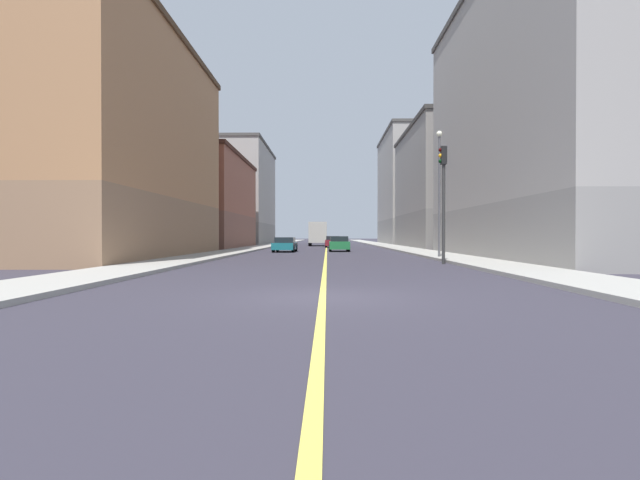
% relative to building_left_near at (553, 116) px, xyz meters
% --- Properties ---
extents(ground_plane, '(400.00, 400.00, 0.00)m').
position_rel_building_left_near_xyz_m(ground_plane, '(-14.07, -19.74, -8.83)').
color(ground_plane, '#2F2D38').
rests_on(ground_plane, ground).
extents(sidewalk_left, '(3.01, 168.00, 0.15)m').
position_rel_building_left_near_xyz_m(sidewalk_left, '(-6.25, 29.26, -8.76)').
color(sidewalk_left, '#9E9B93').
rests_on(sidewalk_left, ground).
extents(sidewalk_right, '(3.01, 168.00, 0.15)m').
position_rel_building_left_near_xyz_m(sidewalk_right, '(-21.89, 29.26, -8.76)').
color(sidewalk_right, '#9E9B93').
rests_on(sidewalk_right, ground).
extents(lane_center_stripe, '(0.16, 154.00, 0.01)m').
position_rel_building_left_near_xyz_m(lane_center_stripe, '(-14.07, 29.26, -8.83)').
color(lane_center_stripe, '#E5D14C').
rests_on(lane_center_stripe, ground).
extents(building_left_near, '(9.79, 25.60, 17.65)m').
position_rel_building_left_near_xyz_m(building_left_near, '(0.00, 0.00, 0.00)').
color(building_left_near, gray).
rests_on(building_left_near, ground).
extents(building_left_mid, '(9.79, 21.77, 13.71)m').
position_rel_building_left_near_xyz_m(building_left_mid, '(0.00, 26.75, -1.97)').
color(building_left_mid, slate).
rests_on(building_left_mid, ground).
extents(building_left_far, '(9.79, 22.13, 17.83)m').
position_rel_building_left_near_xyz_m(building_left_far, '(0.00, 50.72, 0.09)').
color(building_left_far, gray).
rests_on(building_left_far, ground).
extents(building_right_corner, '(9.79, 23.12, 14.43)m').
position_rel_building_left_near_xyz_m(building_right_corner, '(-28.14, 0.86, -1.61)').
color(building_right_corner, '#8F6B4F').
rests_on(building_right_corner, ground).
extents(building_right_midblock, '(9.79, 20.58, 10.22)m').
position_rel_building_left_near_xyz_m(building_right_midblock, '(-28.14, 24.64, -3.72)').
color(building_right_midblock, brown).
rests_on(building_right_midblock, ground).
extents(building_right_distant, '(9.79, 22.34, 15.48)m').
position_rel_building_left_near_xyz_m(building_right_distant, '(-28.14, 48.67, -1.09)').
color(building_right_distant, gray).
rests_on(building_right_distant, ground).
extents(traffic_light_left_near, '(0.40, 0.32, 5.88)m').
position_rel_building_left_near_xyz_m(traffic_light_left_near, '(-8.17, -6.19, -5.02)').
color(traffic_light_left_near, '#2D2D2D').
rests_on(traffic_light_left_near, ground).
extents(street_lamp_left_near, '(0.36, 0.36, 7.65)m').
position_rel_building_left_near_xyz_m(street_lamp_left_near, '(-7.15, -0.65, -4.09)').
color(street_lamp_left_near, '#4C4C51').
rests_on(street_lamp_left_near, ground).
extents(car_maroon, '(1.84, 4.46, 1.34)m').
position_rel_building_left_near_xyz_m(car_maroon, '(-13.33, 28.28, -8.17)').
color(car_maroon, maroon).
rests_on(car_maroon, ground).
extents(car_teal, '(1.97, 4.40, 1.27)m').
position_rel_building_left_near_xyz_m(car_teal, '(-17.63, 12.12, -8.21)').
color(car_teal, '#196670').
rests_on(car_teal, ground).
extents(car_green, '(1.85, 3.98, 1.35)m').
position_rel_building_left_near_xyz_m(car_green, '(-12.91, 13.73, -8.17)').
color(car_green, '#1E6B38').
rests_on(car_green, ground).
extents(box_truck, '(2.47, 6.96, 3.19)m').
position_rel_building_left_near_xyz_m(box_truck, '(-15.24, 36.95, -7.16)').
color(box_truck, beige).
rests_on(box_truck, ground).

